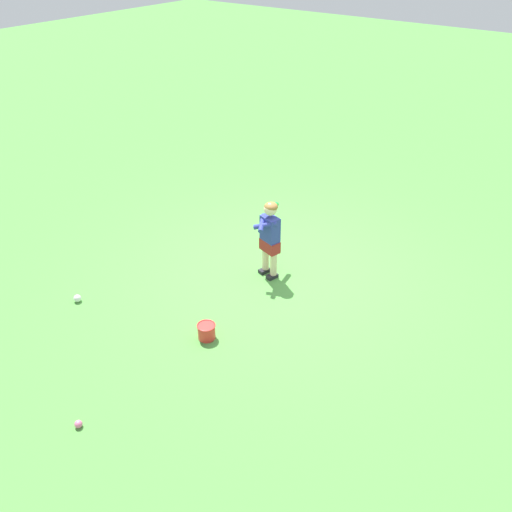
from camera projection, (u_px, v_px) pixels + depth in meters
The scene contains 5 objects.
ground_plane at pixel (280, 272), 7.25m from camera, with size 40.00×40.00×0.00m, color #519942.
child_batter at pixel (270, 233), 6.85m from camera, with size 0.34×0.62×1.08m.
play_ball_far_left at pixel (77, 298), 6.67m from camera, with size 0.10×0.10×0.10m, color white.
play_ball_near_batter at pixel (78, 424), 5.04m from camera, with size 0.08×0.08×0.08m, color pink.
toy_bucket at pixel (206, 331), 6.07m from camera, with size 0.22×0.22×0.19m.
Camera 1 is at (-3.33, 4.98, 4.10)m, focal length 37.40 mm.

